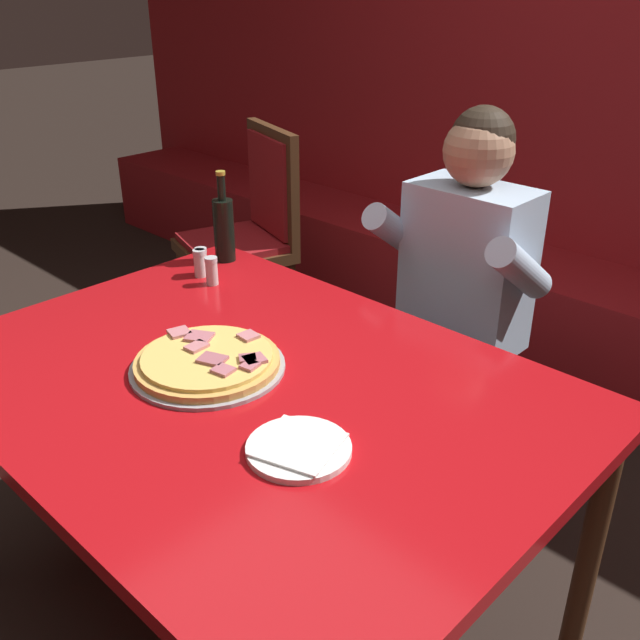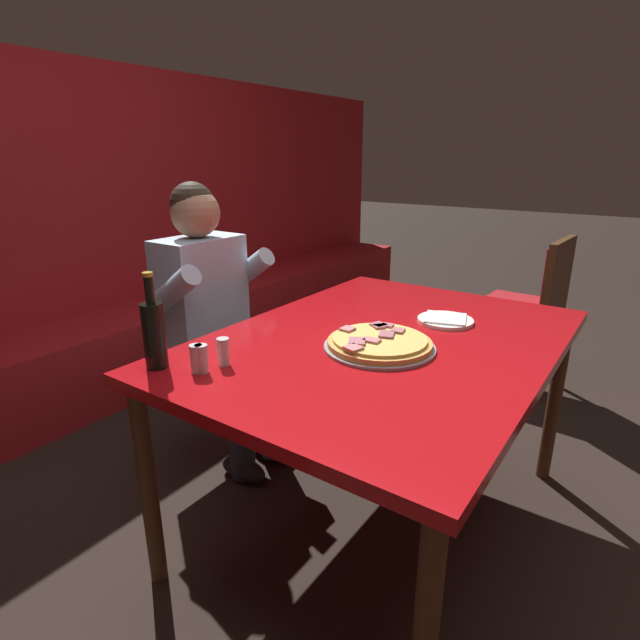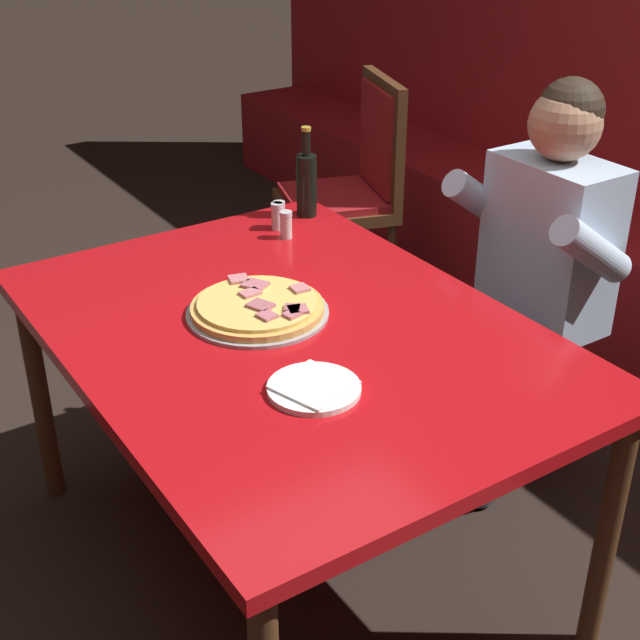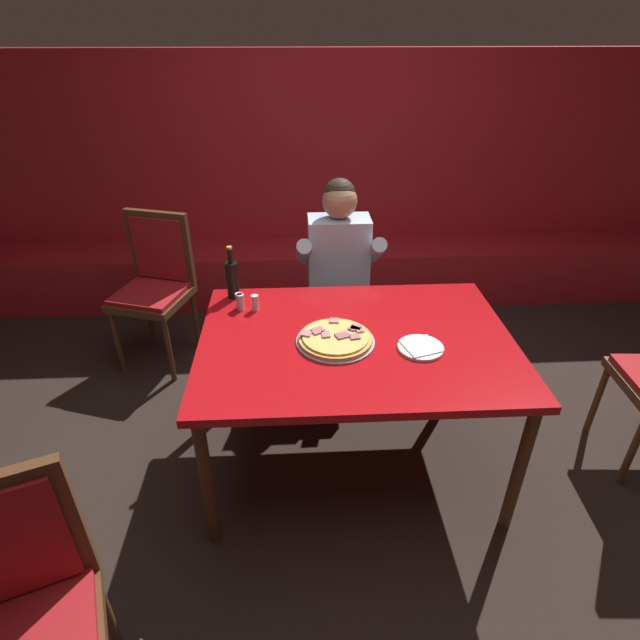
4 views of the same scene
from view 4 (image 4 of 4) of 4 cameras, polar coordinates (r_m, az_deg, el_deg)
ground_plane at (r=2.86m, az=3.57°, el=-15.16°), size 24.00×24.00×0.00m
booth_wall_panel at (r=4.30m, az=0.78°, el=16.00°), size 6.80×0.16×1.90m
booth_bench at (r=4.25m, az=0.99°, el=5.45°), size 6.46×0.48×0.46m
main_dining_table at (r=2.40m, az=4.11°, el=-3.42°), size 1.48×1.07×0.77m
pizza at (r=2.32m, az=1.78°, el=-2.16°), size 0.37×0.37×0.05m
plate_white_paper at (r=2.32m, az=11.43°, el=-3.09°), size 0.21×0.21×0.02m
beer_bottle at (r=2.70m, az=-9.99°, el=4.70°), size 0.07×0.07×0.29m
shaker_parmesan at (r=2.61m, az=-9.04°, el=1.97°), size 0.04×0.04×0.09m
shaker_red_pepper_flakes at (r=2.59m, az=-7.42°, el=1.88°), size 0.04×0.04×0.09m
shaker_oregano at (r=2.62m, az=-9.21°, el=2.09°), size 0.04×0.04×0.09m
diner_seated_blue_shirt at (r=3.13m, az=2.24°, el=5.27°), size 0.53×0.53×1.27m
dining_chair_far_right at (r=1.90m, az=-31.43°, el=-26.56°), size 0.57×0.57×1.01m
dining_chair_side_aisle at (r=3.48m, az=-18.28°, el=4.48°), size 0.55×0.55×1.02m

